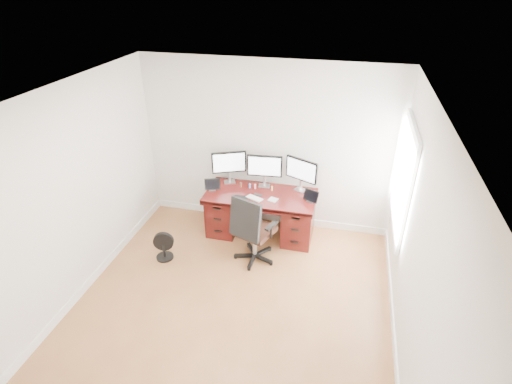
% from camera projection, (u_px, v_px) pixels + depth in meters
% --- Properties ---
extents(ground, '(4.50, 4.50, 0.00)m').
position_uv_depth(ground, '(228.00, 315.00, 5.00)').
color(ground, '#915F38').
rests_on(ground, ground).
extents(back_wall, '(4.00, 0.10, 2.70)m').
position_uv_depth(back_wall, '(267.00, 147.00, 6.24)').
color(back_wall, silver).
rests_on(back_wall, ground).
extents(right_wall, '(0.10, 4.50, 2.70)m').
position_uv_depth(right_wall, '(416.00, 246.00, 4.01)').
color(right_wall, silver).
rests_on(right_wall, ground).
extents(desk, '(1.70, 0.80, 0.75)m').
position_uv_depth(desk, '(261.00, 212.00, 6.35)').
color(desk, '#410E0D').
rests_on(desk, ground).
extents(office_chair, '(0.75, 0.75, 1.09)m').
position_uv_depth(office_chair, '(253.00, 240.00, 5.77)').
color(office_chair, black).
rests_on(office_chair, ground).
extents(floor_fan, '(0.30, 0.26, 0.44)m').
position_uv_depth(floor_fan, '(164.00, 246.00, 5.88)').
color(floor_fan, black).
rests_on(floor_fan, ground).
extents(monitor_left, '(0.52, 0.25, 0.53)m').
position_uv_depth(monitor_left, '(229.00, 163.00, 6.33)').
color(monitor_left, silver).
rests_on(monitor_left, desk).
extents(monitor_center, '(0.55, 0.16, 0.53)m').
position_uv_depth(monitor_center, '(265.00, 167.00, 6.22)').
color(monitor_center, silver).
rests_on(monitor_center, desk).
extents(monitor_right, '(0.51, 0.27, 0.53)m').
position_uv_depth(monitor_right, '(301.00, 171.00, 6.10)').
color(monitor_right, silver).
rests_on(monitor_right, desk).
extents(tablet_left, '(0.25, 0.14, 0.19)m').
position_uv_depth(tablet_left, '(212.00, 185.00, 6.23)').
color(tablet_left, silver).
rests_on(tablet_left, desk).
extents(tablet_right, '(0.24, 0.17, 0.19)m').
position_uv_depth(tablet_right, '(311.00, 197.00, 5.91)').
color(tablet_right, silver).
rests_on(tablet_right, desk).
extents(keyboard, '(0.28, 0.21, 0.01)m').
position_uv_depth(keyboard, '(254.00, 198.00, 6.03)').
color(keyboard, silver).
rests_on(keyboard, desk).
extents(trackpad, '(0.16, 0.16, 0.01)m').
position_uv_depth(trackpad, '(273.00, 200.00, 5.99)').
color(trackpad, silver).
rests_on(trackpad, desk).
extents(drawing_tablet, '(0.21, 0.14, 0.01)m').
position_uv_depth(drawing_tablet, '(241.00, 198.00, 6.05)').
color(drawing_tablet, black).
rests_on(drawing_tablet, desk).
extents(phone, '(0.13, 0.08, 0.01)m').
position_uv_depth(phone, '(258.00, 195.00, 6.13)').
color(phone, black).
rests_on(phone, desk).
extents(figurine_brown, '(0.03, 0.03, 0.08)m').
position_uv_depth(figurine_brown, '(241.00, 184.00, 6.33)').
color(figurine_brown, brown).
rests_on(figurine_brown, desk).
extents(figurine_blue, '(0.03, 0.03, 0.08)m').
position_uv_depth(figurine_blue, '(250.00, 185.00, 6.30)').
color(figurine_blue, '#4988DE').
rests_on(figurine_blue, desk).
extents(figurine_pink, '(0.03, 0.03, 0.08)m').
position_uv_depth(figurine_pink, '(255.00, 186.00, 6.28)').
color(figurine_pink, pink).
rests_on(figurine_pink, desk).
extents(figurine_orange, '(0.03, 0.03, 0.08)m').
position_uv_depth(figurine_orange, '(272.00, 188.00, 6.23)').
color(figurine_orange, '#F0AB55').
rests_on(figurine_orange, desk).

